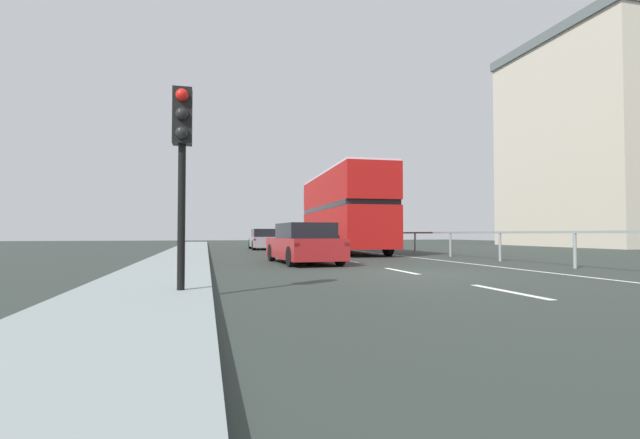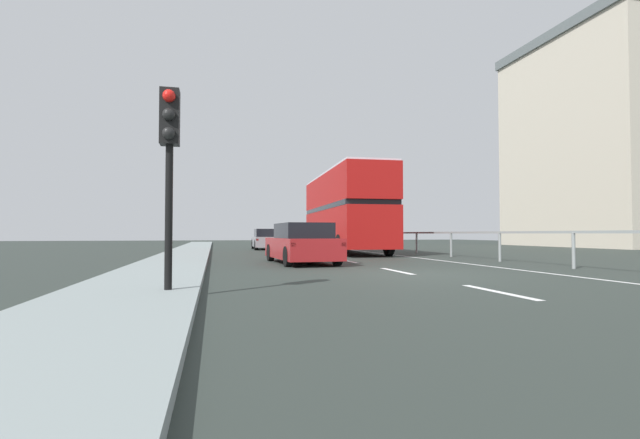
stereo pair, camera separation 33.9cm
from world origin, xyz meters
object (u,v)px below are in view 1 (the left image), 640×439
Objects in this scene: double_decker_bus_red at (343,210)px; sedan_car_ahead at (264,239)px; hatchback_car_near at (304,244)px; traffic_signal_pole at (182,138)px.

double_decker_bus_red is 7.21m from sedan_car_ahead.
hatchback_car_near reaches higher than sedan_car_ahead.
double_decker_bus_red reaches higher than traffic_signal_pole.
traffic_signal_pole reaches higher than sedan_car_ahead.
traffic_signal_pole is 0.77× the size of sedan_car_ahead.
traffic_signal_pole is at bearing -118.36° from hatchback_car_near.
hatchback_car_near is 14.17m from sedan_car_ahead.
double_decker_bus_red is at bearing 60.78° from hatchback_car_near.
traffic_signal_pole is at bearing -99.50° from sedan_car_ahead.
hatchback_car_near is at bearing -113.54° from double_decker_bus_red.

